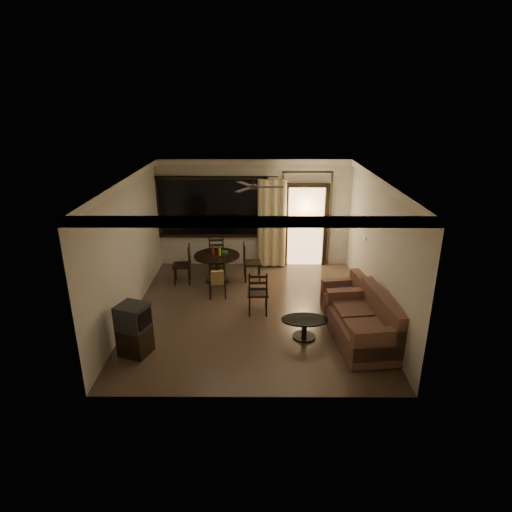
{
  "coord_description": "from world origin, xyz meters",
  "views": [
    {
      "loc": [
        0.09,
        -8.05,
        4.25
      ],
      "look_at": [
        0.06,
        0.2,
        1.17
      ],
      "focal_mm": 30.0,
      "sensor_mm": 36.0,
      "label": 1
    }
  ],
  "objects_px": {
    "tv_cabinet": "(134,329)",
    "side_chair": "(258,300)",
    "armchair": "(347,298)",
    "coffee_table": "(304,325)",
    "dining_chair_south": "(218,284)",
    "sofa": "(366,325)",
    "dining_chair_north": "(217,260)",
    "dining_chair_west": "(183,272)",
    "dining_chair_east": "(252,269)",
    "dining_table": "(217,260)"
  },
  "relations": [
    {
      "from": "sofa",
      "to": "coffee_table",
      "type": "relative_size",
      "value": 2.08
    },
    {
      "from": "coffee_table",
      "to": "side_chair",
      "type": "xyz_separation_m",
      "value": [
        -0.87,
        0.97,
        0.03
      ]
    },
    {
      "from": "sofa",
      "to": "side_chair",
      "type": "distance_m",
      "value": 2.28
    },
    {
      "from": "dining_chair_west",
      "to": "side_chair",
      "type": "relative_size",
      "value": 0.98
    },
    {
      "from": "armchair",
      "to": "dining_chair_north",
      "type": "bearing_deg",
      "value": 132.82
    },
    {
      "from": "dining_chair_east",
      "to": "tv_cabinet",
      "type": "distance_m",
      "value": 3.8
    },
    {
      "from": "coffee_table",
      "to": "sofa",
      "type": "bearing_deg",
      "value": -9.99
    },
    {
      "from": "dining_chair_east",
      "to": "coffee_table",
      "type": "bearing_deg",
      "value": -164.6
    },
    {
      "from": "sofa",
      "to": "armchair",
      "type": "relative_size",
      "value": 1.99
    },
    {
      "from": "tv_cabinet",
      "to": "side_chair",
      "type": "bearing_deg",
      "value": 55.25
    },
    {
      "from": "dining_chair_west",
      "to": "sofa",
      "type": "relative_size",
      "value": 0.52
    },
    {
      "from": "dining_chair_north",
      "to": "sofa",
      "type": "distance_m",
      "value": 4.63
    },
    {
      "from": "dining_chair_south",
      "to": "coffee_table",
      "type": "distance_m",
      "value": 2.5
    },
    {
      "from": "dining_table",
      "to": "sofa",
      "type": "relative_size",
      "value": 0.6
    },
    {
      "from": "tv_cabinet",
      "to": "dining_chair_west",
      "type": "bearing_deg",
      "value": 104.14
    },
    {
      "from": "dining_chair_east",
      "to": "side_chair",
      "type": "relative_size",
      "value": 0.98
    },
    {
      "from": "dining_chair_west",
      "to": "dining_chair_south",
      "type": "xyz_separation_m",
      "value": [
        0.91,
        -0.77,
        0.02
      ]
    },
    {
      "from": "dining_chair_east",
      "to": "armchair",
      "type": "relative_size",
      "value": 1.04
    },
    {
      "from": "dining_chair_east",
      "to": "coffee_table",
      "type": "xyz_separation_m",
      "value": [
        1.02,
        -2.69,
        -0.03
      ]
    },
    {
      "from": "tv_cabinet",
      "to": "armchair",
      "type": "xyz_separation_m",
      "value": [
        4.0,
        1.51,
        -0.14
      ]
    },
    {
      "from": "armchair",
      "to": "dining_table",
      "type": "bearing_deg",
      "value": 141.64
    },
    {
      "from": "dining_chair_east",
      "to": "armchair",
      "type": "height_order",
      "value": "dining_chair_east"
    },
    {
      "from": "dining_chair_west",
      "to": "sofa",
      "type": "distance_m",
      "value": 4.66
    },
    {
      "from": "dining_chair_east",
      "to": "sofa",
      "type": "xyz_separation_m",
      "value": [
        2.11,
        -2.88,
        0.09
      ]
    },
    {
      "from": "armchair",
      "to": "sofa",
      "type": "bearing_deg",
      "value": -93.29
    },
    {
      "from": "dining_chair_south",
      "to": "side_chair",
      "type": "relative_size",
      "value": 0.98
    },
    {
      "from": "dining_chair_east",
      "to": "coffee_table",
      "type": "distance_m",
      "value": 2.88
    },
    {
      "from": "side_chair",
      "to": "dining_chair_west",
      "type": "bearing_deg",
      "value": -41.52
    },
    {
      "from": "dining_chair_east",
      "to": "dining_chair_south",
      "type": "distance_m",
      "value": 1.2
    },
    {
      "from": "dining_chair_west",
      "to": "coffee_table",
      "type": "xyz_separation_m",
      "value": [
        2.69,
        -2.53,
        -0.03
      ]
    },
    {
      "from": "dining_table",
      "to": "tv_cabinet",
      "type": "distance_m",
      "value": 3.36
    },
    {
      "from": "dining_table",
      "to": "tv_cabinet",
      "type": "relative_size",
      "value": 1.17
    },
    {
      "from": "coffee_table",
      "to": "side_chair",
      "type": "height_order",
      "value": "side_chair"
    },
    {
      "from": "dining_chair_west",
      "to": "dining_chair_south",
      "type": "height_order",
      "value": "same"
    },
    {
      "from": "dining_table",
      "to": "dining_chair_south",
      "type": "height_order",
      "value": "dining_chair_south"
    },
    {
      "from": "dining_chair_west",
      "to": "dining_chair_east",
      "type": "relative_size",
      "value": 1.0
    },
    {
      "from": "dining_chair_south",
      "to": "sofa",
      "type": "bearing_deg",
      "value": -39.64
    },
    {
      "from": "dining_chair_south",
      "to": "dining_chair_west",
      "type": "bearing_deg",
      "value": 134.3
    },
    {
      "from": "tv_cabinet",
      "to": "armchair",
      "type": "distance_m",
      "value": 4.28
    },
    {
      "from": "dining_chair_west",
      "to": "sofa",
      "type": "height_order",
      "value": "dining_chair_west"
    },
    {
      "from": "armchair",
      "to": "dining_chair_west",
      "type": "bearing_deg",
      "value": 148.65
    },
    {
      "from": "dining_chair_north",
      "to": "tv_cabinet",
      "type": "distance_m",
      "value": 4.01
    },
    {
      "from": "tv_cabinet",
      "to": "sofa",
      "type": "xyz_separation_m",
      "value": [
        4.1,
        0.35,
        -0.1
      ]
    },
    {
      "from": "dining_table",
      "to": "dining_chair_north",
      "type": "distance_m",
      "value": 0.76
    },
    {
      "from": "tv_cabinet",
      "to": "coffee_table",
      "type": "relative_size",
      "value": 1.07
    },
    {
      "from": "tv_cabinet",
      "to": "dining_chair_south",
      "type": "bearing_deg",
      "value": 81.81
    },
    {
      "from": "side_chair",
      "to": "dining_chair_south",
      "type": "bearing_deg",
      "value": -41.9
    },
    {
      "from": "dining_chair_west",
      "to": "side_chair",
      "type": "bearing_deg",
      "value": 43.92
    },
    {
      "from": "dining_chair_west",
      "to": "tv_cabinet",
      "type": "relative_size",
      "value": 1.01
    },
    {
      "from": "dining_table",
      "to": "dining_chair_north",
      "type": "bearing_deg",
      "value": 96.17
    }
  ]
}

